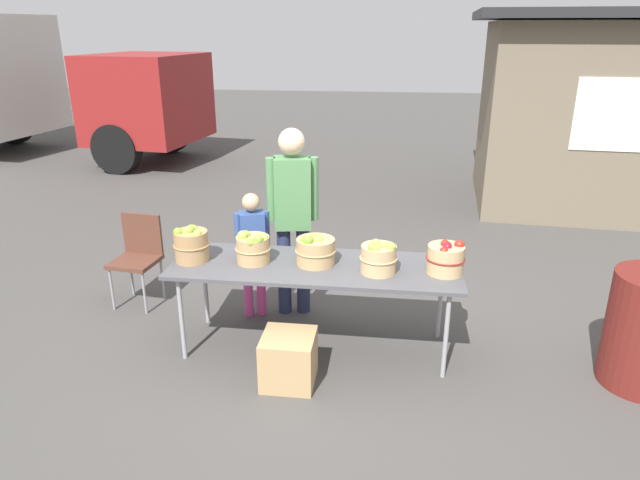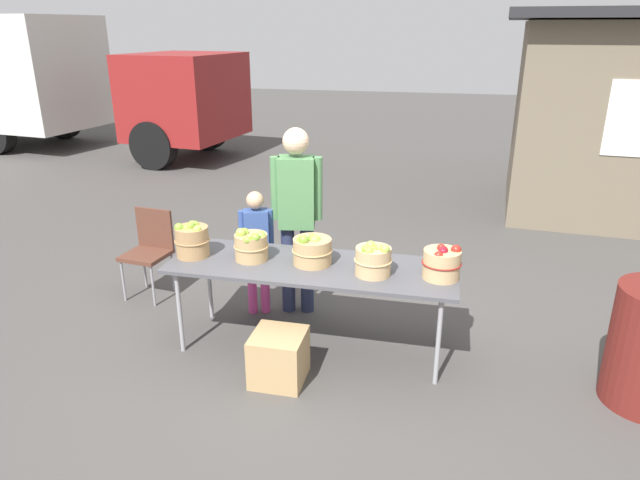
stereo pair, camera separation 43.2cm
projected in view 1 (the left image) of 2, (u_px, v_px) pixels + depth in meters
The scene contains 12 objects.
ground_plane at pixel (315, 347), 4.76m from camera, with size 40.00×40.00×0.00m, color #474442.
market_table at pixel (315, 270), 4.51m from camera, with size 2.30×0.76×0.75m.
apple_basket_green_0 at pixel (191, 244), 4.54m from camera, with size 0.29×0.29×0.30m.
apple_basket_green_1 at pixel (253, 248), 4.51m from camera, with size 0.29×0.29×0.27m.
apple_basket_green_2 at pixel (316, 250), 4.48m from camera, with size 0.33×0.33×0.27m.
apple_basket_green_3 at pixel (379, 258), 4.32m from camera, with size 0.29×0.29×0.27m.
apple_basket_red_0 at pixel (446, 258), 4.31m from camera, with size 0.30×0.30×0.26m.
vendor_adult at pixel (293, 209), 5.01m from camera, with size 0.45×0.28×1.73m.
child_customer at pixel (253, 246), 5.05m from camera, with size 0.30×0.22×1.18m.
food_kiosk at pixel (593, 111), 8.13m from camera, with size 3.72×3.17×2.74m.
folding_chair at pixel (138, 252), 5.40m from camera, with size 0.44×0.44×0.86m.
produce_crate at pixel (289, 359), 4.23m from camera, with size 0.39×0.39×0.39m, color tan.
Camera 1 is at (0.57, -4.10, 2.53)m, focal length 31.78 mm.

